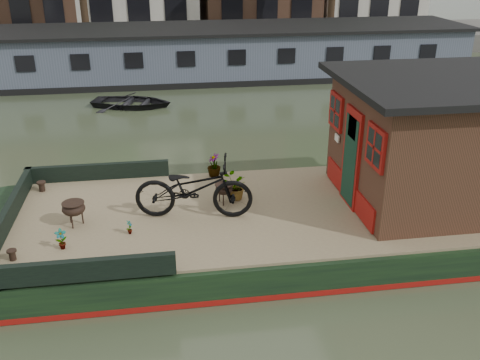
{
  "coord_description": "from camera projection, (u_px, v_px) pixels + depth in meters",
  "views": [
    {
      "loc": [
        -3.08,
        -8.97,
        5.31
      ],
      "look_at": [
        -1.63,
        0.5,
        1.06
      ],
      "focal_mm": 40.0,
      "sensor_mm": 36.0,
      "label": 1
    }
  ],
  "objects": [
    {
      "name": "houseboat_hull",
      "position": [
        259.0,
        226.0,
        10.39
      ],
      "size": [
        14.01,
        4.02,
        0.6
      ],
      "color": "black",
      "rests_on": "ground"
    },
    {
      "name": "potted_plant_c",
      "position": [
        235.0,
        187.0,
        10.52
      ],
      "size": [
        0.57,
        0.52,
        0.54
      ],
      "primitive_type": "imported",
      "rotation": [
        0.0,
        0.0,
        3.39
      ],
      "color": "#994A2C",
      "rests_on": "houseboat_deck"
    },
    {
      "name": "far_houseboat",
      "position": [
        230.0,
        54.0,
        22.94
      ],
      "size": [
        20.4,
        4.4,
        2.11
      ],
      "color": "#4A5163",
      "rests_on": "ground"
    },
    {
      "name": "bollard_port",
      "position": [
        42.0,
        186.0,
        10.94
      ],
      "size": [
        0.18,
        0.18,
        0.21
      ],
      "primitive_type": "cylinder",
      "color": "black",
      "rests_on": "houseboat_deck"
    },
    {
      "name": "dinghy",
      "position": [
        132.0,
        98.0,
        18.86
      ],
      "size": [
        3.27,
        2.72,
        0.58
      ],
      "primitive_type": "imported",
      "rotation": [
        0.0,
        0.0,
        1.29
      ],
      "color": "black",
      "rests_on": "ground"
    },
    {
      "name": "bollard_stbd",
      "position": [
        12.0,
        255.0,
        8.56
      ],
      "size": [
        0.16,
        0.16,
        0.18
      ],
      "primitive_type": "cylinder",
      "color": "black",
      "rests_on": "houseboat_deck"
    },
    {
      "name": "potted_plant_e",
      "position": [
        129.0,
        227.0,
        9.31
      ],
      "size": [
        0.13,
        0.16,
        0.26
      ],
      "primitive_type": "imported",
      "rotation": [
        0.0,
        0.0,
        1.3
      ],
      "color": "brown",
      "rests_on": "houseboat_deck"
    },
    {
      "name": "potted_plant_d",
      "position": [
        214.0,
        165.0,
        11.57
      ],
      "size": [
        0.35,
        0.35,
        0.52
      ],
      "primitive_type": "imported",
      "rotation": [
        0.0,
        0.0,
        4.93
      ],
      "color": "maroon",
      "rests_on": "houseboat_deck"
    },
    {
      "name": "cabin",
      "position": [
        441.0,
        139.0,
        10.22
      ],
      "size": [
        4.0,
        3.5,
        2.42
      ],
      "color": "black",
      "rests_on": "houseboat_deck"
    },
    {
      "name": "houseboat_deck",
      "position": [
        327.0,
        205.0,
        10.43
      ],
      "size": [
        11.8,
        3.8,
        0.05
      ],
      "primitive_type": "cube",
      "color": "#837851",
      "rests_on": "houseboat_hull"
    },
    {
      "name": "brazier_rear",
      "position": [
        224.0,
        194.0,
        10.39
      ],
      "size": [
        0.49,
        0.49,
        0.41
      ],
      "primitive_type": null,
      "rotation": [
        0.0,
        0.0,
        0.36
      ],
      "color": "black",
      "rests_on": "houseboat_deck"
    },
    {
      "name": "ground",
      "position": [
        324.0,
        233.0,
        10.68
      ],
      "size": [
        120.0,
        120.0,
        0.0
      ],
      "primitive_type": "plane",
      "color": "#2C3622",
      "rests_on": "ground"
    },
    {
      "name": "brazier_front",
      "position": [
        74.0,
        214.0,
        9.57
      ],
      "size": [
        0.47,
        0.47,
        0.45
      ],
      "primitive_type": null,
      "rotation": [
        0.0,
        0.0,
        0.15
      ],
      "color": "black",
      "rests_on": "houseboat_deck"
    },
    {
      "name": "potted_plant_a",
      "position": [
        61.0,
        239.0,
        8.83
      ],
      "size": [
        0.22,
        0.18,
        0.36
      ],
      "primitive_type": "imported",
      "rotation": [
        0.0,
        0.0,
        0.29
      ],
      "color": "#985F2B",
      "rests_on": "houseboat_deck"
    },
    {
      "name": "quay",
      "position": [
        214.0,
        41.0,
        29.02
      ],
      "size": [
        60.0,
        6.0,
        0.9
      ],
      "primitive_type": "cube",
      "color": "#47443F",
      "rests_on": "ground"
    },
    {
      "name": "bow_bulwark",
      "position": [
        57.0,
        215.0,
        9.65
      ],
      "size": [
        3.0,
        4.0,
        0.35
      ],
      "color": "black",
      "rests_on": "houseboat_deck"
    },
    {
      "name": "bicycle",
      "position": [
        194.0,
        188.0,
        9.75
      ],
      "size": [
        2.25,
        1.09,
        1.13
      ],
      "primitive_type": "imported",
      "rotation": [
        0.0,
        0.0,
        1.41
      ],
      "color": "black",
      "rests_on": "houseboat_deck"
    }
  ]
}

